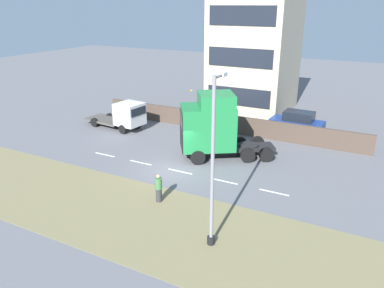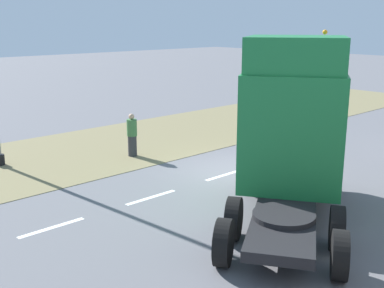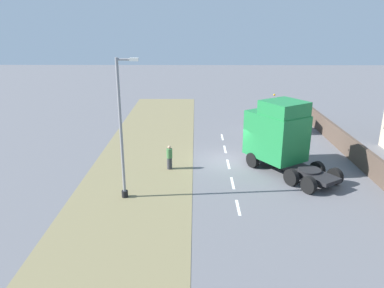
% 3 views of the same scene
% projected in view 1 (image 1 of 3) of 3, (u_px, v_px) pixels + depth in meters
% --- Properties ---
extents(ground_plane, '(120.00, 120.00, 0.00)m').
position_uv_depth(ground_plane, '(171.00, 169.00, 25.26)').
color(ground_plane, slate).
rests_on(ground_plane, ground).
extents(grass_verge, '(7.00, 44.00, 0.01)m').
position_uv_depth(grass_verge, '(115.00, 210.00, 20.28)').
color(grass_verge, olive).
rests_on(grass_verge, ground).
extents(lane_markings, '(0.16, 14.60, 0.00)m').
position_uv_depth(lane_markings, '(180.00, 171.00, 24.95)').
color(lane_markings, white).
rests_on(lane_markings, ground).
extents(boundary_wall, '(0.25, 24.00, 1.58)m').
position_uv_depth(boundary_wall, '(224.00, 123.00, 32.45)').
color(boundary_wall, '#4C3D33').
rests_on(boundary_wall, ground).
extents(building_block, '(8.84, 7.20, 13.32)m').
position_uv_depth(building_block, '(256.00, 51.00, 37.17)').
color(building_block, '#C1B293').
rests_on(building_block, ground).
extents(lorry_cab, '(5.71, 6.80, 4.87)m').
position_uv_depth(lorry_cab, '(212.00, 126.00, 26.45)').
color(lorry_cab, black).
rests_on(lorry_cab, ground).
extents(flatbed_truck, '(2.71, 6.10, 2.49)m').
position_uv_depth(flatbed_truck, '(125.00, 115.00, 32.78)').
color(flatbed_truck, silver).
rests_on(flatbed_truck, ground).
extents(parked_car, '(2.07, 4.40, 2.15)m').
position_uv_depth(parked_car, '(297.00, 124.00, 31.27)').
color(parked_car, navy).
rests_on(parked_car, ground).
extents(lamp_post, '(1.30, 0.36, 7.86)m').
position_uv_depth(lamp_post, '(213.00, 173.00, 16.21)').
color(lamp_post, black).
rests_on(lamp_post, ground).
extents(pedestrian, '(0.39, 0.39, 1.68)m').
position_uv_depth(pedestrian, '(159.00, 188.00, 20.89)').
color(pedestrian, '#333338').
rests_on(pedestrian, ground).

